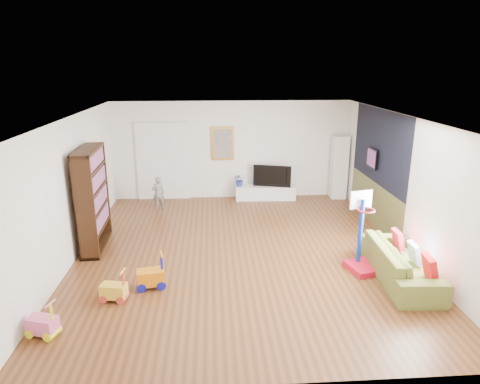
{
  "coord_description": "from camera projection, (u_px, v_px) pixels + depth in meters",
  "views": [
    {
      "loc": [
        -0.57,
        -7.92,
        3.67
      ],
      "look_at": [
        0.0,
        0.4,
        1.15
      ],
      "focal_mm": 32.0,
      "sensor_mm": 36.0,
      "label": 1
    }
  ],
  "objects": [
    {
      "name": "floor",
      "position": [
        241.0,
        252.0,
        8.66
      ],
      "size": [
        6.5,
        7.5,
        0.0
      ],
      "primitive_type": "cube",
      "color": "brown",
      "rests_on": "ground"
    },
    {
      "name": "ceiling",
      "position": [
        241.0,
        118.0,
        7.88
      ],
      "size": [
        6.5,
        7.5,
        0.0
      ],
      "primitive_type": "cube",
      "color": "white",
      "rests_on": "ground"
    },
    {
      "name": "wall_back",
      "position": [
        232.0,
        150.0,
        11.85
      ],
      "size": [
        6.5,
        0.0,
        2.7
      ],
      "primitive_type": "cube",
      "color": "white",
      "rests_on": "ground"
    },
    {
      "name": "wall_front",
      "position": [
        266.0,
        284.0,
        4.69
      ],
      "size": [
        6.5,
        0.0,
        2.7
      ],
      "primitive_type": "cube",
      "color": "silver",
      "rests_on": "ground"
    },
    {
      "name": "wall_left",
      "position": [
        70.0,
        191.0,
        8.06
      ],
      "size": [
        0.0,
        7.5,
        2.7
      ],
      "primitive_type": "cube",
      "color": "silver",
      "rests_on": "ground"
    },
    {
      "name": "wall_right",
      "position": [
        404.0,
        185.0,
        8.48
      ],
      "size": [
        0.0,
        7.5,
        2.7
      ],
      "primitive_type": "cube",
      "color": "white",
      "rests_on": "ground"
    },
    {
      "name": "navy_accent",
      "position": [
        379.0,
        147.0,
        9.67
      ],
      "size": [
        0.01,
        3.2,
        1.7
      ],
      "primitive_type": "cube",
      "color": "black",
      "rests_on": "wall_right"
    },
    {
      "name": "olive_wainscot",
      "position": [
        374.0,
        203.0,
        10.07
      ],
      "size": [
        0.01,
        3.2,
        1.0
      ],
      "primitive_type": "cube",
      "color": "brown",
      "rests_on": "wall_right"
    },
    {
      "name": "doorway",
      "position": [
        163.0,
        162.0,
        11.78
      ],
      "size": [
        1.45,
        0.06,
        2.1
      ],
      "primitive_type": "cube",
      "color": "white",
      "rests_on": "ground"
    },
    {
      "name": "painting_back",
      "position": [
        223.0,
        144.0,
        11.74
      ],
      "size": [
        0.62,
        0.06,
        0.92
      ],
      "primitive_type": "cube",
      "color": "gold",
      "rests_on": "wall_back"
    },
    {
      "name": "artwork_right",
      "position": [
        372.0,
        158.0,
        9.95
      ],
      "size": [
        0.04,
        0.56,
        0.46
      ],
      "primitive_type": "cube",
      "color": "#7F3F8C",
      "rests_on": "wall_right"
    },
    {
      "name": "media_console",
      "position": [
        265.0,
        192.0,
        11.97
      ],
      "size": [
        1.68,
        0.48,
        0.39
      ],
      "primitive_type": "cube",
      "rotation": [
        0.0,
        0.0,
        -0.04
      ],
      "color": "white",
      "rests_on": "ground"
    },
    {
      "name": "tall_cabinet",
      "position": [
        339.0,
        167.0,
        11.93
      ],
      "size": [
        0.43,
        0.43,
        1.77
      ],
      "primitive_type": "cube",
      "rotation": [
        0.0,
        0.0,
        -0.04
      ],
      "color": "white",
      "rests_on": "ground"
    },
    {
      "name": "bookshelf",
      "position": [
        93.0,
        199.0,
        8.63
      ],
      "size": [
        0.43,
        1.43,
        2.07
      ],
      "primitive_type": "cube",
      "rotation": [
        0.0,
        0.0,
        0.04
      ],
      "color": "black",
      "rests_on": "ground"
    },
    {
      "name": "sofa",
      "position": [
        401.0,
        263.0,
        7.51
      ],
      "size": [
        0.94,
        2.16,
        0.62
      ],
      "primitive_type": "imported",
      "rotation": [
        0.0,
        0.0,
        1.52
      ],
      "color": "olive",
      "rests_on": "ground"
    },
    {
      "name": "basketball_hoop",
      "position": [
        366.0,
        233.0,
        7.68
      ],
      "size": [
        0.65,
        0.73,
        1.48
      ],
      "primitive_type": "cube",
      "rotation": [
        0.0,
        0.0,
        0.26
      ],
      "color": "red",
      "rests_on": "ground"
    },
    {
      "name": "ride_on_yellow",
      "position": [
        113.0,
        285.0,
        6.82
      ],
      "size": [
        0.44,
        0.32,
        0.53
      ],
      "primitive_type": "cube",
      "rotation": [
        0.0,
        0.0,
        -0.18
      ],
      "color": "gold",
      "rests_on": "ground"
    },
    {
      "name": "ride_on_orange",
      "position": [
        150.0,
        271.0,
        7.2
      ],
      "size": [
        0.5,
        0.36,
        0.61
      ],
      "primitive_type": "cube",
      "rotation": [
        0.0,
        0.0,
        0.17
      ],
      "color": "orange",
      "rests_on": "ground"
    },
    {
      "name": "ride_on_pink",
      "position": [
        42.0,
        319.0,
        5.93
      ],
      "size": [
        0.46,
        0.36,
        0.54
      ],
      "primitive_type": "cube",
      "rotation": [
        0.0,
        0.0,
        -0.31
      ],
      "color": "#E15D8D",
      "rests_on": "ground"
    },
    {
      "name": "child",
      "position": [
        158.0,
        193.0,
        11.07
      ],
      "size": [
        0.37,
        0.3,
        0.88
      ],
      "primitive_type": "imported",
      "rotation": [
        0.0,
        0.0,
        3.46
      ],
      "color": "slate",
      "rests_on": "ground"
    },
    {
      "name": "tv",
      "position": [
        273.0,
        175.0,
        11.85
      ],
      "size": [
        1.04,
        0.42,
        0.6
      ],
      "primitive_type": "imported",
      "rotation": [
        0.0,
        0.0,
        -0.28
      ],
      "color": "black",
      "rests_on": "media_console"
    },
    {
      "name": "vase_plant",
      "position": [
        240.0,
        180.0,
        11.83
      ],
      "size": [
        0.4,
        0.37,
        0.38
      ],
      "primitive_type": "imported",
      "rotation": [
        0.0,
        0.0,
        0.24
      ],
      "color": "navy",
      "rests_on": "media_console"
    },
    {
      "name": "pillow_left",
      "position": [
        430.0,
        268.0,
        6.93
      ],
      "size": [
        0.16,
        0.42,
        0.41
      ],
      "primitive_type": "cube",
      "rotation": [
        0.0,
        0.0,
        -0.12
      ],
      "color": "red",
      "rests_on": "sofa"
    },
    {
      "name": "pillow_center",
      "position": [
        414.0,
        253.0,
        7.48
      ],
      "size": [
        0.1,
        0.36,
        0.35
      ],
      "primitive_type": "cube",
      "rotation": [
        0.0,
        0.0,
        -0.03
      ],
      "color": "silver",
      "rests_on": "sofa"
    },
    {
      "name": "pillow_right",
      "position": [
        398.0,
        239.0,
        8.05
      ],
      "size": [
        0.1,
        0.35,
        0.35
      ],
      "primitive_type": "cube",
      "rotation": [
        0.0,
        0.0,
        -0.03
      ],
      "color": "#BA1D34",
      "rests_on": "sofa"
    }
  ]
}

